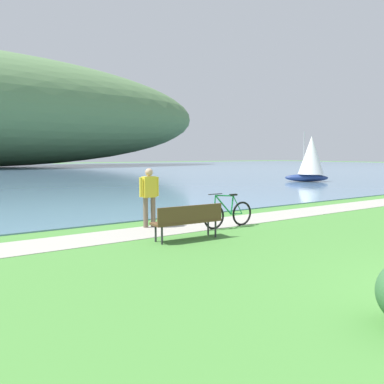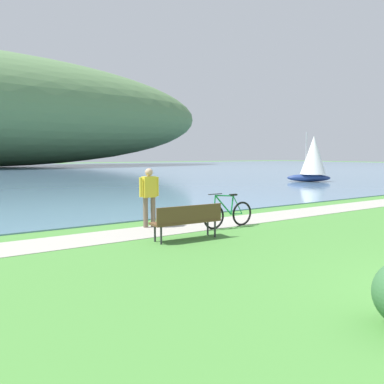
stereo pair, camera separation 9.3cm
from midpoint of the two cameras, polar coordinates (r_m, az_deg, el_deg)
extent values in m
cube|color=#A39E93|center=(11.66, 1.42, -4.84)|extent=(60.00, 1.50, 0.01)
cube|color=brown|center=(9.63, -1.12, -4.37)|extent=(1.82, 0.56, 0.05)
cube|color=brown|center=(9.42, -0.47, -3.21)|extent=(1.80, 0.12, 0.40)
cylinder|color=#2D2D33|center=(9.47, -5.65, -5.96)|extent=(0.05, 0.05, 0.45)
cylinder|color=#2D2D33|center=(10.21, 2.12, -5.08)|extent=(0.05, 0.05, 0.45)
cylinder|color=#2D2D33|center=(9.17, -4.73, -6.32)|extent=(0.05, 0.05, 0.45)
cylinder|color=#2D2D33|center=(9.94, 3.20, -5.38)|extent=(0.05, 0.05, 0.45)
torus|color=black|center=(10.95, 2.99, -3.65)|extent=(0.72, 0.06, 0.72)
torus|color=black|center=(11.61, 7.12, -3.16)|extent=(0.72, 0.06, 0.72)
cylinder|color=#1E8C4C|center=(11.11, 4.39, -1.91)|extent=(0.61, 0.05, 0.61)
cylinder|color=#1E8C4C|center=(11.11, 4.56, -0.54)|extent=(0.66, 0.04, 0.09)
cylinder|color=#1E8C4C|center=(11.32, 5.68, -1.91)|extent=(0.12, 0.04, 0.54)
cylinder|color=#1E8C4C|center=(11.47, 6.33, -3.20)|extent=(0.43, 0.03, 0.05)
cylinder|color=#1E8C4C|center=(11.46, 6.49, -1.88)|extent=(0.37, 0.03, 0.56)
cylinder|color=#1E8C4C|center=(10.92, 3.11, -2.08)|extent=(0.09, 0.04, 0.60)
cube|color=black|center=(11.31, 5.85, -0.41)|extent=(0.24, 0.10, 0.05)
cylinder|color=black|center=(10.90, 3.22, -0.30)|extent=(0.48, 0.03, 0.02)
cylinder|color=#72604C|center=(11.24, -7.06, -3.03)|extent=(0.14, 0.14, 0.88)
cylinder|color=#72604C|center=(11.35, -5.97, -2.94)|extent=(0.14, 0.14, 0.88)
cube|color=yellow|center=(11.21, -6.56, 0.76)|extent=(0.39, 0.23, 0.60)
sphere|color=tan|center=(11.18, -6.58, 2.90)|extent=(0.22, 0.22, 0.22)
cylinder|color=yellow|center=(11.10, -7.76, 0.70)|extent=(0.09, 0.09, 0.56)
cylinder|color=yellow|center=(11.33, -5.38, 0.82)|extent=(0.09, 0.09, 0.56)
ellipsoid|color=navy|center=(31.03, 16.40, 2.01)|extent=(3.04, 2.80, 0.57)
cylinder|color=#B2B2B2|center=(30.93, 16.03, 5.53)|extent=(0.08, 0.08, 3.23)
cone|color=white|center=(31.03, 17.04, 5.21)|extent=(2.71, 2.71, 2.91)
camera|label=1|loc=(0.05, -90.23, -0.02)|focal=36.29mm
camera|label=2|loc=(0.05, 89.77, 0.02)|focal=36.29mm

